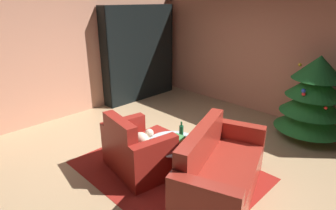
{
  "coord_description": "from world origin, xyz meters",
  "views": [
    {
      "loc": [
        2.62,
        -2.69,
        2.36
      ],
      "look_at": [
        -0.14,
        0.07,
        0.87
      ],
      "focal_mm": 29.83,
      "sensor_mm": 36.0,
      "label": 1
    }
  ],
  "objects_px": {
    "book_stack_on_table": "(177,140)",
    "decorated_tree": "(313,98)",
    "coffee_table": "(173,145)",
    "armchair_red": "(136,152)",
    "couch_red": "(219,173)",
    "bottle_on_table": "(181,131)",
    "bookshelf_unit": "(143,54)"
  },
  "relations": [
    {
      "from": "book_stack_on_table",
      "to": "decorated_tree",
      "type": "distance_m",
      "value": 2.61
    },
    {
      "from": "coffee_table",
      "to": "book_stack_on_table",
      "type": "height_order",
      "value": "book_stack_on_table"
    },
    {
      "from": "decorated_tree",
      "to": "armchair_red",
      "type": "bearing_deg",
      "value": -115.32
    },
    {
      "from": "armchair_red",
      "to": "couch_red",
      "type": "bearing_deg",
      "value": 19.79
    },
    {
      "from": "couch_red",
      "to": "decorated_tree",
      "type": "bearing_deg",
      "value": 85.23
    },
    {
      "from": "couch_red",
      "to": "book_stack_on_table",
      "type": "height_order",
      "value": "couch_red"
    },
    {
      "from": "bottle_on_table",
      "to": "armchair_red",
      "type": "bearing_deg",
      "value": -115.75
    },
    {
      "from": "bookshelf_unit",
      "to": "armchair_red",
      "type": "xyz_separation_m",
      "value": [
        2.44,
        -2.23,
        -0.79
      ]
    },
    {
      "from": "bookshelf_unit",
      "to": "armchair_red",
      "type": "distance_m",
      "value": 3.4
    },
    {
      "from": "bottle_on_table",
      "to": "coffee_table",
      "type": "bearing_deg",
      "value": -81.07
    },
    {
      "from": "couch_red",
      "to": "coffee_table",
      "type": "relative_size",
      "value": 2.43
    },
    {
      "from": "bookshelf_unit",
      "to": "bottle_on_table",
      "type": "xyz_separation_m",
      "value": [
        2.74,
        -1.61,
        -0.58
      ]
    },
    {
      "from": "armchair_red",
      "to": "coffee_table",
      "type": "height_order",
      "value": "armchair_red"
    },
    {
      "from": "bookshelf_unit",
      "to": "armchair_red",
      "type": "bearing_deg",
      "value": -42.37
    },
    {
      "from": "bookshelf_unit",
      "to": "bottle_on_table",
      "type": "bearing_deg",
      "value": -30.36
    },
    {
      "from": "bottle_on_table",
      "to": "decorated_tree",
      "type": "bearing_deg",
      "value": 64.8
    },
    {
      "from": "armchair_red",
      "to": "coffee_table",
      "type": "relative_size",
      "value": 1.44
    },
    {
      "from": "bookshelf_unit",
      "to": "coffee_table",
      "type": "bearing_deg",
      "value": -33.18
    },
    {
      "from": "couch_red",
      "to": "coffee_table",
      "type": "bearing_deg",
      "value": 179.92
    },
    {
      "from": "couch_red",
      "to": "decorated_tree",
      "type": "relative_size",
      "value": 1.25
    },
    {
      "from": "coffee_table",
      "to": "bottle_on_table",
      "type": "relative_size",
      "value": 3.06
    },
    {
      "from": "bottle_on_table",
      "to": "couch_red",
      "type": "bearing_deg",
      "value": -13.87
    },
    {
      "from": "bookshelf_unit",
      "to": "book_stack_on_table",
      "type": "distance_m",
      "value": 3.41
    },
    {
      "from": "couch_red",
      "to": "book_stack_on_table",
      "type": "relative_size",
      "value": 8.58
    },
    {
      "from": "coffee_table",
      "to": "book_stack_on_table",
      "type": "relative_size",
      "value": 3.53
    },
    {
      "from": "couch_red",
      "to": "bookshelf_unit",
      "type": "bearing_deg",
      "value": 153.17
    },
    {
      "from": "couch_red",
      "to": "coffee_table",
      "type": "distance_m",
      "value": 0.82
    },
    {
      "from": "couch_red",
      "to": "decorated_tree",
      "type": "height_order",
      "value": "decorated_tree"
    },
    {
      "from": "decorated_tree",
      "to": "couch_red",
      "type": "bearing_deg",
      "value": -94.77
    },
    {
      "from": "bookshelf_unit",
      "to": "decorated_tree",
      "type": "relative_size",
      "value": 1.5
    },
    {
      "from": "coffee_table",
      "to": "book_stack_on_table",
      "type": "xyz_separation_m",
      "value": [
        0.06,
        0.03,
        0.09
      ]
    },
    {
      "from": "bookshelf_unit",
      "to": "coffee_table",
      "type": "distance_m",
      "value": 3.39
    }
  ]
}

